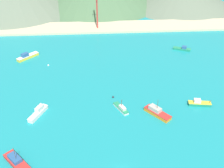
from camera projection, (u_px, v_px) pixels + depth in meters
ground at (114, 106)px, 99.25m from camera, size 260.00×280.00×0.50m
fishing_boat_1 at (38, 112)px, 94.30m from camera, size 5.87×9.17×2.95m
fishing_boat_2 at (182, 49)px, 137.11m from camera, size 8.59×5.32×2.13m
fishing_boat_3 at (121, 108)px, 96.83m from camera, size 5.10×7.53×4.36m
fishing_boat_4 at (157, 112)px, 94.46m from camera, size 8.54×9.48×6.23m
fishing_boat_5 at (27, 56)px, 129.53m from camera, size 9.37×9.38×2.90m
fishing_boat_6 at (17, 162)px, 76.26m from camera, size 9.48×10.07×6.23m
fishing_boat_7 at (199, 103)px, 99.08m from camera, size 8.12×3.38×2.43m
buoy_0 at (48, 65)px, 124.03m from camera, size 0.76×0.76×0.76m
buoy_1 at (113, 97)px, 103.35m from camera, size 0.83×0.83×0.83m
beach_strip at (104, 27)px, 161.77m from camera, size 247.00×17.01×1.20m
radio_tower at (97, 6)px, 152.34m from camera, size 2.71×2.17×27.10m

